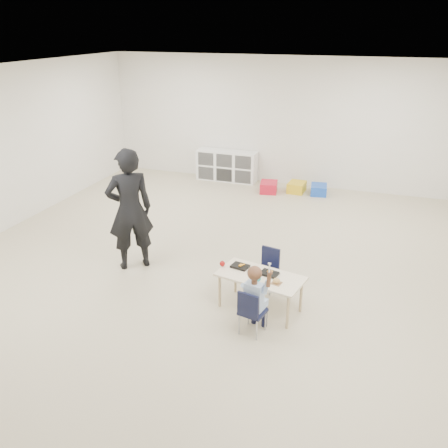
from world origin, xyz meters
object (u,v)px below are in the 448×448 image
(chair_near, at_px, (253,311))
(table, at_px, (260,292))
(cubby_shelf, at_px, (227,166))
(child, at_px, (253,299))
(adult, at_px, (130,210))

(chair_near, bearing_deg, table, 107.07)
(table, relative_size, cubby_shelf, 0.83)
(child, bearing_deg, cubby_shelf, 123.35)
(table, distance_m, child, 0.55)
(child, xyz_separation_m, adult, (-2.17, 1.03, 0.45))
(table, xyz_separation_m, chair_near, (0.05, -0.51, 0.04))
(table, xyz_separation_m, child, (0.05, -0.51, 0.21))
(table, distance_m, chair_near, 0.51)
(chair_near, distance_m, adult, 2.48)
(cubby_shelf, bearing_deg, chair_near, -68.31)
(table, height_order, child, child)
(cubby_shelf, xyz_separation_m, adult, (0.04, -4.51, 0.57))
(child, xyz_separation_m, cubby_shelf, (-2.20, 5.54, -0.12))
(adult, bearing_deg, child, 114.18)
(chair_near, distance_m, child, 0.17)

